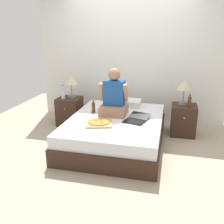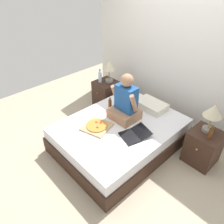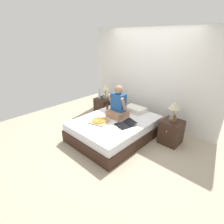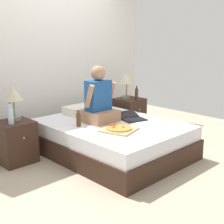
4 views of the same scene
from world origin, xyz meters
name	(u,v)px [view 2 (image 2 of 4)]	position (x,y,z in m)	size (l,w,h in m)	color
ground_plane	(120,145)	(0.00, 0.00, 0.00)	(5.84, 5.84, 0.00)	tan
wall_back	(177,55)	(0.00, 1.36, 1.25)	(3.84, 0.12, 2.50)	silver
bed	(120,135)	(0.00, 0.00, 0.23)	(1.52, 1.99, 0.46)	#382319
nightstand_left	(106,94)	(-1.10, 0.68, 0.28)	(0.44, 0.47, 0.55)	#382319
lamp_on_left_nightstand	(109,67)	(-1.06, 0.73, 0.88)	(0.26, 0.26, 0.45)	gray
water_bottle	(100,77)	(-1.18, 0.59, 0.66)	(0.07, 0.07, 0.28)	silver
nightstand_right	(203,147)	(1.10, 0.68, 0.28)	(0.44, 0.47, 0.55)	#382319
lamp_on_right_nightstand	(213,113)	(1.07, 0.73, 0.88)	(0.26, 0.26, 0.45)	gray
beer_bottle	(211,134)	(1.17, 0.58, 0.65)	(0.06, 0.06, 0.23)	#512D14
pillow	(151,105)	(0.05, 0.72, 0.52)	(0.52, 0.34, 0.12)	silver
person_seated	(125,103)	(-0.07, 0.18, 0.75)	(0.47, 0.40, 0.78)	#A37556
laptop	(134,135)	(0.34, -0.06, 0.48)	(0.42, 0.48, 0.07)	black
pizza_box	(97,126)	(-0.19, -0.33, 0.48)	(0.50, 0.50, 0.05)	tan
beer_bottle_on_bed	(110,104)	(-0.44, 0.18, 0.55)	(0.06, 0.06, 0.22)	#4C2811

